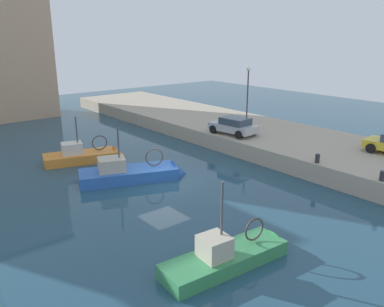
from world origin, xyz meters
name	(u,v)px	position (x,y,z in m)	size (l,w,h in m)	color
water_surface	(163,181)	(0.00, 0.00, 0.00)	(80.00, 80.00, 0.00)	navy
quay_wall	(281,141)	(11.50, 0.00, 0.60)	(9.00, 56.00, 1.20)	#ADA08C
fishing_boat_green	(232,260)	(-3.14, -9.23, 0.11)	(6.25, 2.20, 4.31)	#388951
fishing_boat_orange	(87,159)	(-1.93, 6.84, 0.11)	(6.10, 3.31, 4.15)	orange
fishing_boat_blue	(135,178)	(-1.21, 1.39, 0.12)	(7.03, 4.28, 4.37)	#2D60B7
parked_car_silver	(234,126)	(8.52, 2.39, 1.89)	(2.34, 3.99, 1.34)	#B7B7BC
mooring_bollard_south	(382,176)	(7.35, -10.00, 1.48)	(0.28, 0.28, 0.55)	#2D2D33
mooring_bollard_mid	(317,158)	(7.35, -6.00, 1.48)	(0.28, 0.28, 0.55)	#2D2D33
quay_streetlamp	(248,85)	(13.00, 5.19, 4.45)	(0.36, 0.36, 4.83)	#38383D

